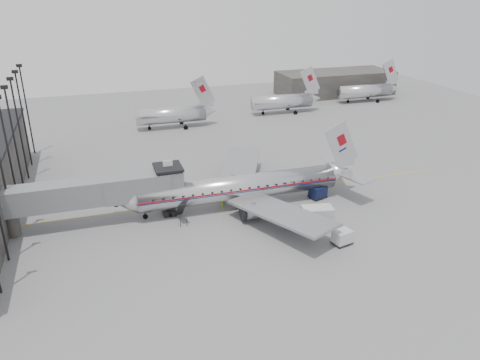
% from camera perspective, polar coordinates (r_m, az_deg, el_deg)
% --- Properties ---
extents(ground, '(160.00, 160.00, 0.00)m').
position_cam_1_polar(ground, '(59.66, 0.81, -4.35)').
color(ground, slate).
rests_on(ground, ground).
extents(hangar, '(30.00, 12.00, 6.00)m').
position_cam_1_polar(hangar, '(128.86, 11.47, 11.54)').
color(hangar, '#363431').
rests_on(hangar, ground).
extents(apron_line, '(60.00, 0.15, 0.01)m').
position_cam_1_polar(apron_line, '(65.65, 1.61, -1.70)').
color(apron_line, gold).
rests_on(apron_line, ground).
extents(jet_bridge, '(21.00, 6.20, 7.10)m').
position_cam_1_polar(jet_bridge, '(58.62, -15.99, -1.28)').
color(jet_bridge, slate).
rests_on(jet_bridge, ground).
extents(floodlight_masts, '(0.90, 42.25, 15.25)m').
position_cam_1_polar(floodlight_masts, '(66.78, -26.12, 4.03)').
color(floodlight_masts, black).
rests_on(floodlight_masts, ground).
extents(distant_aircraft_near, '(16.39, 3.20, 10.26)m').
position_cam_1_polar(distant_aircraft_near, '(96.66, -8.31, 7.90)').
color(distant_aircraft_near, silver).
rests_on(distant_aircraft_near, ground).
extents(distant_aircraft_mid, '(16.39, 3.20, 10.26)m').
position_cam_1_polar(distant_aircraft_mid, '(107.58, 5.22, 9.56)').
color(distant_aircraft_mid, silver).
rests_on(distant_aircraft_mid, ground).
extents(distant_aircraft_far, '(16.39, 3.20, 10.26)m').
position_cam_1_polar(distant_aircraft_far, '(122.15, 15.08, 10.48)').
color(distant_aircraft_far, silver).
rests_on(distant_aircraft_far, ground).
extents(airliner, '(33.17, 30.76, 10.50)m').
position_cam_1_polar(airliner, '(61.29, 0.51, -0.84)').
color(airliner, silver).
rests_on(airliner, ground).
extents(service_van, '(5.48, 2.88, 2.45)m').
position_cam_1_polar(service_van, '(57.29, 8.73, -4.40)').
color(service_van, '#BBBBBD').
rests_on(service_van, ground).
extents(baggage_cart_navy, '(2.63, 2.27, 1.76)m').
position_cam_1_polar(baggage_cart_navy, '(64.91, 9.48, -1.42)').
color(baggage_cart_navy, black).
rests_on(baggage_cart_navy, ground).
extents(baggage_cart_white, '(2.42, 2.03, 1.67)m').
position_cam_1_polar(baggage_cart_white, '(54.28, 12.36, -6.81)').
color(baggage_cart_white, silver).
rests_on(baggage_cart_white, ground).
extents(ramp_worker, '(0.82, 0.80, 1.90)m').
position_cam_1_polar(ramp_worker, '(61.21, -2.11, -2.63)').
color(ramp_worker, '#BACC18').
rests_on(ramp_worker, ground).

